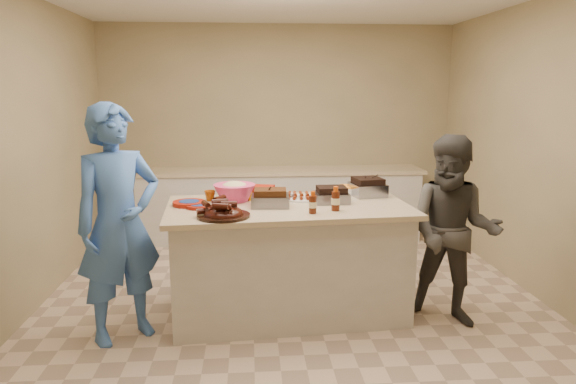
{
  "coord_description": "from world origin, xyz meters",
  "views": [
    {
      "loc": [
        -0.37,
        -4.19,
        1.89
      ],
      "look_at": [
        -0.06,
        0.0,
        1.05
      ],
      "focal_mm": 32.0,
      "sensor_mm": 36.0,
      "label": 1
    }
  ],
  "objects": [
    {
      "name": "rib_platter",
      "position": [
        -0.58,
        -0.41,
        0.95
      ],
      "size": [
        0.42,
        0.42,
        0.16
      ],
      "primitive_type": null,
      "rotation": [
        0.0,
        0.0,
        0.05
      ],
      "color": "#3E120A",
      "rests_on": "island"
    },
    {
      "name": "back_counter",
      "position": [
        0.0,
        2.2,
        0.45
      ],
      "size": [
        3.6,
        0.64,
        0.9
      ],
      "primitive_type": null,
      "color": "beige",
      "rests_on": "ground"
    },
    {
      "name": "brisket_tray",
      "position": [
        0.31,
        0.02,
        0.95
      ],
      "size": [
        0.29,
        0.24,
        0.08
      ],
      "primitive_type": "cube",
      "rotation": [
        0.0,
        0.0,
        0.03
      ],
      "color": "black",
      "rests_on": "island"
    },
    {
      "name": "bbq_bottle_b",
      "position": [
        0.3,
        -0.27,
        0.95
      ],
      "size": [
        0.07,
        0.07,
        0.19
      ],
      "primitive_type": "cylinder",
      "rotation": [
        0.0,
        0.0,
        0.07
      ],
      "color": "#43180A",
      "rests_on": "island"
    },
    {
      "name": "room",
      "position": [
        0.0,
        0.0,
        0.0
      ],
      "size": [
        4.5,
        5.0,
        2.7
      ],
      "primitive_type": null,
      "color": "tan",
      "rests_on": "ground"
    },
    {
      "name": "bbq_bottle_a",
      "position": [
        0.11,
        -0.35,
        0.95
      ],
      "size": [
        0.06,
        0.06,
        0.17
      ],
      "primitive_type": "cylinder",
      "rotation": [
        0.0,
        0.0,
        0.07
      ],
      "color": "#43180A",
      "rests_on": "island"
    },
    {
      "name": "basket_stack",
      "position": [
        -0.27,
        0.29,
        0.95
      ],
      "size": [
        0.24,
        0.2,
        0.1
      ],
      "primitive_type": "cube",
      "rotation": [
        0.0,
        0.0,
        -0.26
      ],
      "color": "maroon",
      "rests_on": "island"
    },
    {
      "name": "plate_stack_large",
      "position": [
        -0.88,
        0.01,
        0.95
      ],
      "size": [
        0.29,
        0.29,
        0.03
      ],
      "primitive_type": "cylinder",
      "rotation": [
        0.0,
        0.0,
        0.07
      ],
      "color": "maroon",
      "rests_on": "island"
    },
    {
      "name": "plate_stack_small",
      "position": [
        -0.8,
        -0.11,
        0.95
      ],
      "size": [
        0.19,
        0.19,
        0.03
      ],
      "primitive_type": "cylinder",
      "rotation": [
        0.0,
        0.0,
        0.07
      ],
      "color": "maroon",
      "rests_on": "island"
    },
    {
      "name": "sauce_bowl",
      "position": [
        -0.05,
        0.24,
        0.95
      ],
      "size": [
        0.14,
        0.05,
        0.14
      ],
      "primitive_type": "imported",
      "rotation": [
        0.0,
        0.0,
        0.07
      ],
      "color": "silver",
      "rests_on": "island"
    },
    {
      "name": "mac_cheese_dish",
      "position": [
        0.58,
        0.39,
        0.95
      ],
      "size": [
        0.3,
        0.23,
        0.08
      ],
      "primitive_type": "cube",
      "rotation": [
        0.0,
        0.0,
        -0.08
      ],
      "color": "orange",
      "rests_on": "island"
    },
    {
      "name": "coleslaw_bowl",
      "position": [
        -0.51,
        0.15,
        0.95
      ],
      "size": [
        0.39,
        0.39,
        0.25
      ],
      "primitive_type": null,
      "rotation": [
        0.0,
        0.0,
        0.07
      ],
      "color": "#EC3A79",
      "rests_on": "island"
    },
    {
      "name": "pulled_pork_tray",
      "position": [
        -0.21,
        -0.09,
        0.95
      ],
      "size": [
        0.32,
        0.25,
        0.09
      ],
      "primitive_type": "cube",
      "rotation": [
        0.0,
        0.0,
        -0.05
      ],
      "color": "#47230F",
      "rests_on": "island"
    },
    {
      "name": "island",
      "position": [
        -0.06,
        -0.05,
        0.0
      ],
      "size": [
        2.07,
        1.2,
        0.95
      ],
      "primitive_type": null,
      "rotation": [
        0.0,
        0.0,
        0.07
      ],
      "color": "beige",
      "rests_on": "ground"
    },
    {
      "name": "sausage_plate",
      "position": [
        0.07,
        0.17,
        0.95
      ],
      "size": [
        0.35,
        0.35,
        0.05
      ],
      "primitive_type": "cylinder",
      "rotation": [
        0.0,
        0.0,
        -0.1
      ],
      "color": "silver",
      "rests_on": "island"
    },
    {
      "name": "guest_gray",
      "position": [
        1.24,
        -0.34,
        0.0
      ],
      "size": [
        1.37,
        1.72,
        0.58
      ],
      "primitive_type": "imported",
      "rotation": [
        0.0,
        0.0,
        -0.48
      ],
      "color": "#44413D",
      "rests_on": "ground"
    },
    {
      "name": "roasting_pan",
      "position": [
        0.68,
        0.28,
        0.95
      ],
      "size": [
        0.33,
        0.33,
        0.11
      ],
      "primitive_type": "cube",
      "rotation": [
        0.0,
        0.0,
        0.18
      ],
      "color": "gray",
      "rests_on": "island"
    },
    {
      "name": "mustard_bottle",
      "position": [
        -0.37,
        0.15,
        0.95
      ],
      "size": [
        0.04,
        0.04,
        0.11
      ],
      "primitive_type": "cylinder",
      "rotation": [
        0.0,
        0.0,
        0.07
      ],
      "color": "#F5AC00",
      "rests_on": "island"
    },
    {
      "name": "plastic_cup",
      "position": [
        -0.72,
        0.17,
        0.95
      ],
      "size": [
        0.1,
        0.09,
        0.09
      ],
      "primitive_type": "imported",
      "rotation": [
        0.0,
        0.0,
        0.07
      ],
      "color": "#A7500A",
      "rests_on": "island"
    },
    {
      "name": "guest_blue",
      "position": [
        -1.35,
        -0.4,
        0.0
      ],
      "size": [
        1.58,
        1.85,
        0.43
      ],
      "primitive_type": "imported",
      "rotation": [
        0.0,
        0.0,
        0.62
      ],
      "color": "#4272C7",
      "rests_on": "ground"
    }
  ]
}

